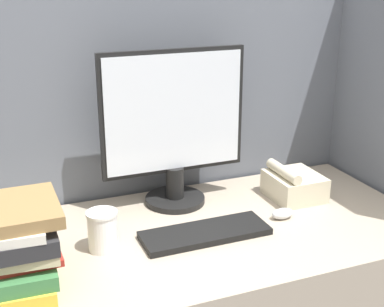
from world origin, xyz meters
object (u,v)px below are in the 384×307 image
object	(u,v)px
book_stack	(15,244)
monitor	(174,130)
mouse	(282,214)
keyboard	(205,233)
coffee_cup	(103,231)
desk_telephone	(294,185)

from	to	relation	value
book_stack	monitor	bearing A→B (deg)	29.98
monitor	mouse	xyz separation A→B (m)	(0.28, -0.25, -0.24)
keyboard	mouse	xyz separation A→B (m)	(0.28, 0.02, 0.01)
mouse	coffee_cup	bearing A→B (deg)	178.08
keyboard	desk_telephone	distance (m)	0.43
monitor	desk_telephone	bearing A→B (deg)	-16.58
mouse	book_stack	bearing A→B (deg)	-175.59
monitor	keyboard	size ratio (longest dim) A/B	1.35
keyboard	desk_telephone	world-z (taller)	desk_telephone
monitor	mouse	bearing A→B (deg)	-41.90
mouse	desk_telephone	distance (m)	0.18
monitor	book_stack	bearing A→B (deg)	-150.02
coffee_cup	monitor	bearing A→B (deg)	37.28
book_stack	desk_telephone	xyz separation A→B (m)	(0.95, 0.19, -0.06)
monitor	mouse	world-z (taller)	monitor
monitor	keyboard	distance (m)	0.37
monitor	book_stack	xyz separation A→B (m)	(-0.54, -0.31, -0.15)
mouse	desk_telephone	bearing A→B (deg)	47.22
monitor	coffee_cup	distance (m)	0.43
keyboard	coffee_cup	distance (m)	0.31
monitor	book_stack	size ratio (longest dim) A/B	1.67
book_stack	desk_telephone	bearing A→B (deg)	11.64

